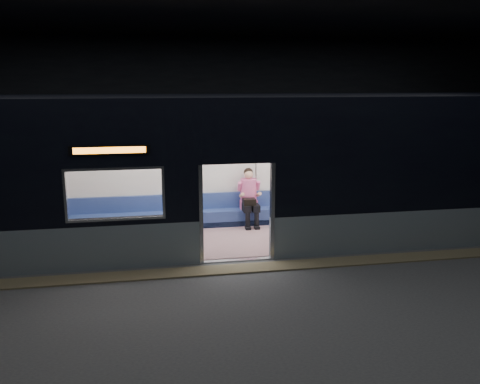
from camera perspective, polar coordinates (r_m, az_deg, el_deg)
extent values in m
cube|color=#47494C|center=(9.71, 0.78, -9.84)|extent=(24.00, 14.00, 0.01)
cube|color=black|center=(9.08, 0.88, 20.68)|extent=(24.00, 14.00, 0.04)
cube|color=black|center=(15.94, -4.12, 8.17)|extent=(24.00, 0.04, 5.00)
cube|color=#8C7F59|center=(10.21, 0.17, -8.59)|extent=(22.80, 0.50, 0.03)
cube|color=gray|center=(12.31, 22.53, -3.74)|extent=(8.30, 0.12, 0.90)
cube|color=black|center=(11.99, 23.17, 3.63)|extent=(8.30, 0.12, 2.30)
cube|color=black|center=(10.08, -0.35, 6.45)|extent=(1.40, 0.12, 1.15)
cube|color=#B7BABC|center=(10.28, -4.41, -2.56)|extent=(0.08, 0.14, 2.05)
cube|color=#B7BABC|center=(10.52, 3.63, -2.19)|extent=(0.08, 0.14, 2.05)
cube|color=black|center=(9.90, -14.41, 4.58)|extent=(1.50, 0.04, 0.18)
cube|color=orange|center=(9.90, -14.42, 4.57)|extent=(1.34, 0.03, 0.12)
cube|color=silver|center=(13.04, -2.57, 3.26)|extent=(18.00, 0.12, 3.20)
cube|color=black|center=(11.46, -1.64, 10.42)|extent=(18.00, 3.00, 0.15)
cube|color=#866166|center=(12.02, -1.55, -5.28)|extent=(17.76, 2.76, 0.04)
cube|color=silver|center=(11.53, -1.61, 5.82)|extent=(17.76, 2.76, 0.10)
cube|color=navy|center=(13.02, -2.32, -2.86)|extent=(11.00, 0.48, 0.41)
cube|color=navy|center=(13.10, -2.45, -0.94)|extent=(11.00, 0.10, 0.40)
cube|color=#745460|center=(10.90, -18.14, -6.57)|extent=(4.40, 0.48, 0.41)
cube|color=#745460|center=(11.91, 15.24, -4.76)|extent=(4.40, 0.48, 0.41)
cylinder|color=silver|center=(10.52, -5.74, -1.42)|extent=(0.04, 0.04, 2.26)
cylinder|color=silver|center=(12.72, -6.60, 0.99)|extent=(0.04, 0.04, 2.26)
cylinder|color=silver|center=(10.83, 4.32, -0.98)|extent=(0.04, 0.04, 2.26)
cylinder|color=silver|center=(12.98, 1.80, 1.29)|extent=(0.04, 0.04, 2.26)
cylinder|color=silver|center=(12.64, -2.36, 4.57)|extent=(11.00, 0.03, 0.03)
cube|color=black|center=(12.82, 0.67, -1.75)|extent=(0.18, 0.51, 0.17)
cube|color=black|center=(12.86, 1.67, -1.70)|extent=(0.18, 0.51, 0.17)
cylinder|color=black|center=(12.67, 0.87, -3.24)|extent=(0.12, 0.12, 0.43)
cylinder|color=black|center=(12.71, 1.88, -3.19)|extent=(0.12, 0.12, 0.43)
cube|color=#DF6299|center=(13.04, 0.98, -1.41)|extent=(0.43, 0.24, 0.22)
cylinder|color=#DF6299|center=(12.98, 0.96, 0.26)|extent=(0.44, 0.44, 0.57)
sphere|color=tan|center=(12.88, 0.99, 1.99)|extent=(0.23, 0.23, 0.23)
sphere|color=black|center=(12.92, 0.95, 2.21)|extent=(0.24, 0.24, 0.24)
cube|color=black|center=(12.71, 1.04, -1.10)|extent=(0.40, 0.37, 0.16)
cube|color=white|center=(14.53, 17.45, 3.13)|extent=(0.99, 0.03, 0.64)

